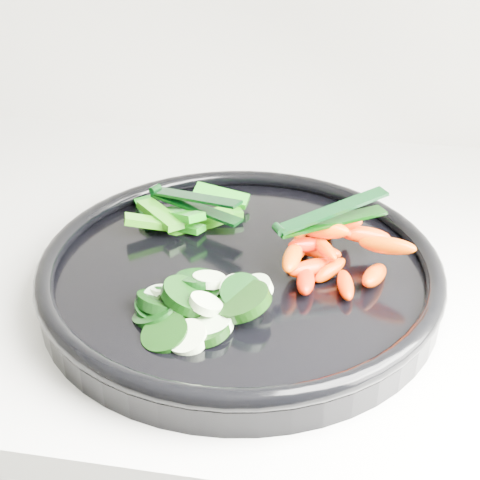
# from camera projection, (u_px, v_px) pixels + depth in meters

# --- Properties ---
(veggie_tray) EXTENTS (0.45, 0.45, 0.04)m
(veggie_tray) POSITION_uv_depth(u_px,v_px,m) (240.00, 272.00, 0.63)
(veggie_tray) COLOR black
(veggie_tray) RESTS_ON counter
(cucumber_pile) EXTENTS (0.13, 0.12, 0.04)m
(cucumber_pile) POSITION_uv_depth(u_px,v_px,m) (193.00, 304.00, 0.56)
(cucumber_pile) COLOR black
(cucumber_pile) RESTS_ON veggie_tray
(carrot_pile) EXTENTS (0.12, 0.14, 0.06)m
(carrot_pile) POSITION_uv_depth(u_px,v_px,m) (329.00, 249.00, 0.62)
(carrot_pile) COLOR #E03500
(carrot_pile) RESTS_ON veggie_tray
(pepper_pile) EXTENTS (0.13, 0.10, 0.04)m
(pepper_pile) POSITION_uv_depth(u_px,v_px,m) (183.00, 215.00, 0.69)
(pepper_pile) COLOR #156409
(pepper_pile) RESTS_ON veggie_tray
(tong_carrot) EXTENTS (0.10, 0.07, 0.02)m
(tong_carrot) POSITION_uv_depth(u_px,v_px,m) (329.00, 217.00, 0.61)
(tong_carrot) COLOR black
(tong_carrot) RESTS_ON carrot_pile
(tong_pepper) EXTENTS (0.11, 0.06, 0.02)m
(tong_pepper) POSITION_uv_depth(u_px,v_px,m) (192.00, 201.00, 0.68)
(tong_pepper) COLOR black
(tong_pepper) RESTS_ON pepper_pile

